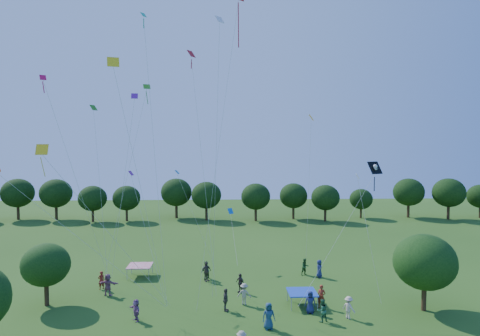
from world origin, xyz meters
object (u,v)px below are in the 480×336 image
Objects in this scene: near_tree_east at (425,262)px; tent_red_stripe at (140,266)px; near_tree_north at (46,265)px; tent_blue at (302,292)px; pirate_kite at (374,170)px; red_high_kite at (232,50)px.

near_tree_east is 24.88m from tent_red_stripe.
near_tree_north is 2.22× the size of tent_blue.
pirate_kite reaches higher than near_tree_north.
near_tree_east is 21.14m from red_high_kite.
tent_red_stripe is 1.00× the size of tent_blue.
red_high_kite is (-5.50, -2.39, 18.01)m from tent_blue.
near_tree_north is 0.22× the size of red_high_kite.
pirate_kite is (25.69, 0.12, 7.28)m from near_tree_north.
near_tree_north is 0.84× the size of near_tree_east.
tent_blue is at bearing 171.28° from near_tree_east.
near_tree_east is 7.85m from pirate_kite.
tent_red_stripe is at bearing 151.05° from tent_blue.
pirate_kite is at bearing 0.26° from near_tree_north.
near_tree_east is at bearing -4.39° from near_tree_north.
red_high_kite reaches higher than tent_red_stripe.
near_tree_east is (28.88, -2.22, 0.50)m from near_tree_north.
tent_blue is 0.10× the size of red_high_kite.
tent_blue is at bearing -2.41° from near_tree_north.
pirate_kite is 0.45× the size of red_high_kite.
near_tree_east is at bearing -36.14° from pirate_kite.
tent_red_stripe is 15.98m from tent_blue.
near_tree_north is at bearing -130.48° from tent_red_stripe.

